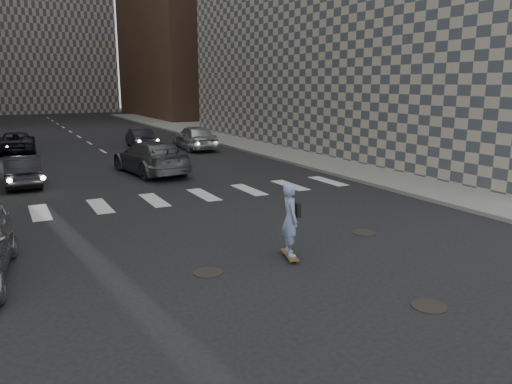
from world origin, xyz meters
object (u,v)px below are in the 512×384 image
(traffic_car_e, at_px, (140,138))
(traffic_car_a, at_px, (23,170))
(skateboarder, at_px, (290,220))
(traffic_car_d, at_px, (194,137))
(traffic_car_b, at_px, (151,157))
(traffic_car_c, at_px, (16,142))

(traffic_car_e, bearing_deg, traffic_car_a, 57.69)
(skateboarder, xyz_separation_m, traffic_car_d, (5.38, 20.89, -0.20))
(traffic_car_b, relative_size, traffic_car_d, 1.15)
(traffic_car_c, xyz_separation_m, traffic_car_d, (10.52, -3.94, 0.16))
(traffic_car_c, relative_size, traffic_car_d, 0.99)
(skateboarder, xyz_separation_m, traffic_car_a, (-5.38, 13.15, -0.36))
(skateboarder, height_order, traffic_car_d, skateboarder)
(traffic_car_a, bearing_deg, traffic_car_d, -142.04)
(skateboarder, xyz_separation_m, traffic_car_b, (0.29, 13.44, -0.22))
(traffic_car_a, height_order, traffic_car_d, traffic_car_d)
(skateboarder, relative_size, traffic_car_d, 0.41)
(traffic_car_a, relative_size, traffic_car_b, 0.72)
(skateboarder, bearing_deg, traffic_car_e, 99.44)
(skateboarder, xyz_separation_m, traffic_car_c, (-5.15, 24.84, -0.36))
(traffic_car_c, bearing_deg, traffic_car_e, 176.16)
(traffic_car_a, xyz_separation_m, traffic_car_e, (7.87, 10.67, -0.01))
(skateboarder, distance_m, traffic_car_e, 23.95)
(traffic_car_a, bearing_deg, traffic_car_b, -174.84)
(traffic_car_a, height_order, traffic_car_b, traffic_car_b)
(traffic_car_a, distance_m, traffic_car_d, 13.26)
(traffic_car_a, height_order, traffic_car_e, traffic_car_a)
(traffic_car_c, relative_size, traffic_car_e, 1.20)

